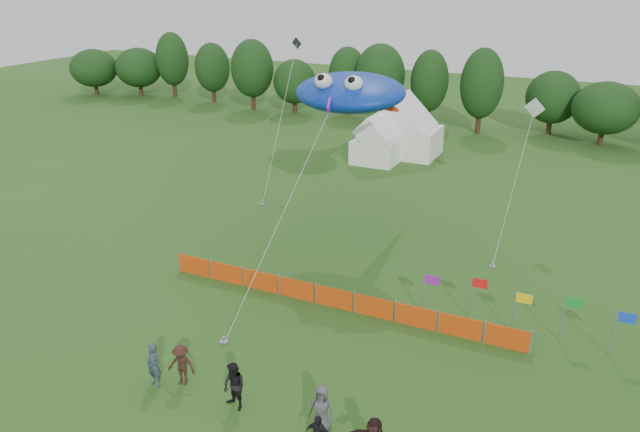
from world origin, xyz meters
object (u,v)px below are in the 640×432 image
at_px(barrier_fence, 334,298).
at_px(stingray_kite, 353,91).
at_px(tent_right, 406,132).
at_px(spectator_e, 322,409).
at_px(spectator_a, 154,365).
at_px(spectator_c, 181,365).
at_px(tent_left, 377,143).
at_px(spectator_b, 234,386).

bearing_deg(barrier_fence, stingray_kite, 107.29).
height_order(tent_right, spectator_e, tent_right).
bearing_deg(spectator_a, spectator_c, 43.32).
relative_size(spectator_a, spectator_c, 1.08).
bearing_deg(spectator_c, tent_left, 84.96).
bearing_deg(barrier_fence, spectator_c, -110.39).
distance_m(barrier_fence, spectator_a, 9.18).
xyz_separation_m(tent_right, stingray_kite, (2.54, -18.27, 6.73)).
relative_size(spectator_a, spectator_e, 1.01).
relative_size(spectator_b, stingray_kite, 0.09).
height_order(spectator_a, spectator_b, spectator_b).
xyz_separation_m(tent_right, spectator_b, (4.75, -34.52, -1.04)).
bearing_deg(spectator_c, barrier_fence, 57.95).
distance_m(spectator_b, spectator_c, 2.64).
distance_m(tent_right, barrier_fence, 26.85).
bearing_deg(spectator_e, tent_right, 94.62).
distance_m(tent_right, spectator_a, 34.73).
height_order(barrier_fence, spectator_a, spectator_a).
distance_m(barrier_fence, stingray_kite, 11.77).
distance_m(tent_left, spectator_c, 31.23).
distance_m(barrier_fence, spectator_e, 8.50).
relative_size(tent_right, stingray_kite, 0.26).
height_order(tent_left, barrier_fence, tent_left).
relative_size(tent_right, spectator_c, 3.28).
height_order(tent_left, spectator_e, tent_left).
relative_size(spectator_a, spectator_b, 0.98).
bearing_deg(spectator_a, barrier_fence, 77.65).
relative_size(tent_left, spectator_c, 2.14).
bearing_deg(stingray_kite, tent_right, 97.91).
xyz_separation_m(spectator_a, stingray_kite, (1.28, 16.42, 7.79)).
height_order(spectator_c, stingray_kite, stingray_kite).
xyz_separation_m(barrier_fence, spectator_c, (-2.91, -7.83, 0.35)).
xyz_separation_m(tent_right, spectator_c, (2.14, -34.16, -1.13)).
xyz_separation_m(barrier_fence, spectator_a, (-3.79, -8.36, 0.41)).
bearing_deg(tent_left, spectator_a, -85.08).
relative_size(barrier_fence, spectator_e, 9.86).
bearing_deg(spectator_c, spectator_e, -12.55).
xyz_separation_m(barrier_fence, stingray_kite, (-2.51, 8.06, 8.21)).
distance_m(tent_right, spectator_e, 35.22).
relative_size(spectator_b, spectator_e, 1.03).
bearing_deg(tent_right, spectator_c, -86.42).
xyz_separation_m(tent_left, barrier_fence, (6.50, -23.19, -1.11)).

